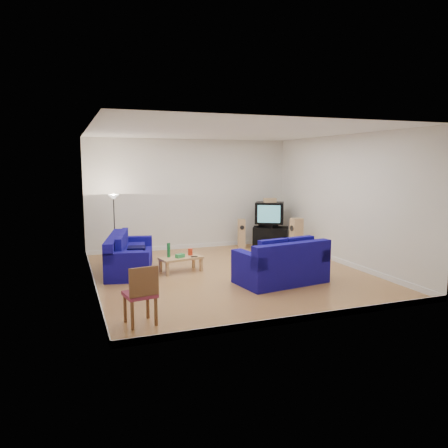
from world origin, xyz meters
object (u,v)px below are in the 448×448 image
object	(u,v)px
sofa_three_seat	(128,258)
sofa_loveseat	(282,267)
coffee_table	(181,259)
tv_stand	(270,237)
television	(269,213)

from	to	relation	value
sofa_three_seat	sofa_loveseat	xyz separation A→B (m)	(2.92, -2.16, 0.03)
coffee_table	tv_stand	size ratio (longest dim) A/B	1.02
sofa_loveseat	tv_stand	size ratio (longest dim) A/B	1.93
sofa_loveseat	coffee_table	xyz separation A→B (m)	(-1.76, 1.68, -0.05)
sofa_loveseat	tv_stand	world-z (taller)	sofa_loveseat
tv_stand	television	bearing A→B (deg)	158.46
sofa_loveseat	tv_stand	distance (m)	3.88
sofa_three_seat	coffee_table	size ratio (longest dim) A/B	2.26
sofa_three_seat	coffee_table	xyz separation A→B (m)	(1.15, -0.47, -0.02)
sofa_loveseat	television	world-z (taller)	television
sofa_loveseat	television	bearing A→B (deg)	59.55
sofa_three_seat	sofa_loveseat	size ratio (longest dim) A/B	1.20
sofa_loveseat	sofa_three_seat	bearing A→B (deg)	135.11
sofa_three_seat	television	distance (m)	4.67
sofa_three_seat	sofa_loveseat	distance (m)	3.63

